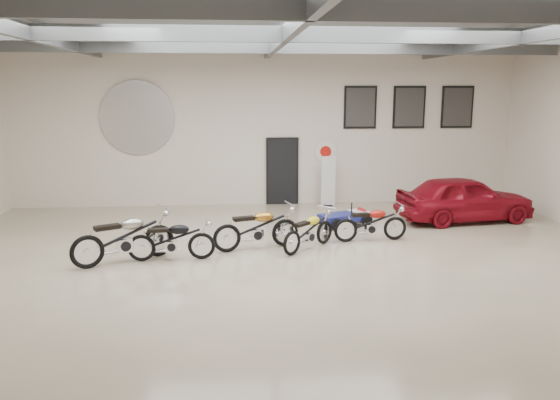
{
  "coord_description": "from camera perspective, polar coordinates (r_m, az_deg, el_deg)",
  "views": [
    {
      "loc": [
        -1.13,
        -11.36,
        3.67
      ],
      "look_at": [
        0.0,
        1.2,
        1.1
      ],
      "focal_mm": 35.0,
      "sensor_mm": 36.0,
      "label": 1
    }
  ],
  "objects": [
    {
      "name": "floor",
      "position": [
        11.99,
        0.52,
        -6.3
      ],
      "size": [
        16.0,
        12.0,
        0.01
      ],
      "primitive_type": "cube",
      "color": "#B9A68D",
      "rests_on": "ground"
    },
    {
      "name": "ceiling",
      "position": [
        11.49,
        0.56,
        18.17
      ],
      "size": [
        16.0,
        12.0,
        0.01
      ],
      "primitive_type": "cube",
      "color": "slate",
      "rests_on": "back_wall"
    },
    {
      "name": "back_wall",
      "position": [
        17.44,
        -1.43,
        7.66
      ],
      "size": [
        16.0,
        0.02,
        5.0
      ],
      "primitive_type": "cube",
      "color": "beige",
      "rests_on": "floor"
    },
    {
      "name": "ceiling_beams",
      "position": [
        11.47,
        0.56,
        16.93
      ],
      "size": [
        15.8,
        11.8,
        0.32
      ],
      "primitive_type": null,
      "color": "#595D61",
      "rests_on": "ceiling"
    },
    {
      "name": "door",
      "position": [
        17.58,
        0.24,
        2.95
      ],
      "size": [
        0.92,
        0.08,
        2.1
      ],
      "primitive_type": "cube",
      "color": "black",
      "rests_on": "back_wall"
    },
    {
      "name": "logo_plaque",
      "position": [
        17.57,
        -14.7,
        8.31
      ],
      "size": [
        2.3,
        0.06,
        1.16
      ],
      "primitive_type": null,
      "color": "silver",
      "rests_on": "back_wall"
    },
    {
      "name": "poster_left",
      "position": [
        17.81,
        8.38,
        9.56
      ],
      "size": [
        1.05,
        0.08,
        1.35
      ],
      "primitive_type": null,
      "color": "black",
      "rests_on": "back_wall"
    },
    {
      "name": "poster_mid",
      "position": [
        18.25,
        13.34,
        9.42
      ],
      "size": [
        1.05,
        0.08,
        1.35
      ],
      "primitive_type": null,
      "color": "black",
      "rests_on": "back_wall"
    },
    {
      "name": "poster_right",
      "position": [
        18.82,
        18.03,
        9.22
      ],
      "size": [
        1.05,
        0.08,
        1.35
      ],
      "primitive_type": null,
      "color": "black",
      "rests_on": "back_wall"
    },
    {
      "name": "oil_sign",
      "position": [
        17.68,
        4.78,
        5.08
      ],
      "size": [
        0.72,
        0.1,
        0.72
      ],
      "primitive_type": null,
      "color": "white",
      "rests_on": "back_wall"
    },
    {
      "name": "banner_stand",
      "position": [
        17.37,
        5.06,
        2.1
      ],
      "size": [
        0.47,
        0.21,
        1.69
      ],
      "primitive_type": null,
      "rotation": [
        0.0,
        0.0,
        0.06
      ],
      "color": "white",
      "rests_on": "floor"
    },
    {
      "name": "motorcycle_silver",
      "position": [
        12.16,
        -16.03,
        -3.68
      ],
      "size": [
        2.27,
        1.66,
        1.15
      ],
      "primitive_type": null,
      "rotation": [
        0.0,
        0.0,
        0.5
      ],
      "color": "silver",
      "rests_on": "floor"
    },
    {
      "name": "motorcycle_black",
      "position": [
        12.09,
        -11.28,
        -4.02
      ],
      "size": [
        1.86,
        0.63,
        0.96
      ],
      "primitive_type": null,
      "rotation": [
        0.0,
        0.0,
        0.03
      ],
      "color": "silver",
      "rests_on": "floor"
    },
    {
      "name": "motorcycle_gold",
      "position": [
        12.67,
        -2.47,
        -2.85
      ],
      "size": [
        2.13,
        1.16,
        1.06
      ],
      "primitive_type": null,
      "rotation": [
        0.0,
        0.0,
        0.28
      ],
      "color": "silver",
      "rests_on": "floor"
    },
    {
      "name": "motorcycle_yellow",
      "position": [
        12.67,
        3.02,
        -3.18
      ],
      "size": [
        1.64,
        1.62,
        0.92
      ],
      "primitive_type": null,
      "rotation": [
        0.0,
        0.0,
        0.77
      ],
      "color": "silver",
      "rests_on": "floor"
    },
    {
      "name": "motorcycle_red",
      "position": [
        13.54,
        9.47,
        -2.32
      ],
      "size": [
        1.84,
        0.7,
        0.94
      ],
      "primitive_type": null,
      "rotation": [
        0.0,
        0.0,
        0.08
      ],
      "color": "silver",
      "rests_on": "floor"
    },
    {
      "name": "go_kart",
      "position": [
        15.08,
        7.27,
        -1.43
      ],
      "size": [
        1.92,
        1.4,
        0.63
      ],
      "primitive_type": null,
      "rotation": [
        0.0,
        0.0,
        0.4
      ],
      "color": "navy",
      "rests_on": "floor"
    },
    {
      "name": "vintage_car",
      "position": [
        16.21,
        18.71,
        0.16
      ],
      "size": [
        2.0,
        3.97,
        1.3
      ],
      "primitive_type": "imported",
      "rotation": [
        0.0,
        0.0,
        1.7
      ],
      "color": "maroon",
      "rests_on": "floor"
    }
  ]
}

